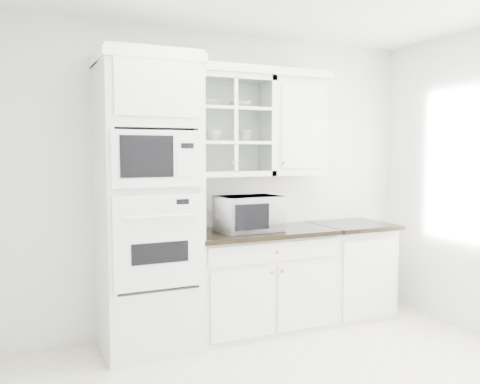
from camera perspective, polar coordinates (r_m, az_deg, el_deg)
name	(u,v)px	position (r m, az deg, el deg)	size (l,w,h in m)	color
room_shell	(291,128)	(3.52, 5.74, 7.13)	(4.00, 3.50, 2.70)	white
oven_column	(148,204)	(4.17, -10.28, -1.31)	(0.76, 0.68, 2.40)	white
base_cabinet_run	(260,279)	(4.69, 2.23, -9.75)	(1.32, 0.67, 0.92)	white
extra_base_cabinet	(350,269)	(5.20, 12.21, -8.41)	(0.72, 0.67, 0.92)	white
upper_cabinet_glass	(228,126)	(4.57, -1.32, 7.43)	(0.80, 0.33, 0.90)	white
upper_cabinet_solid	(294,127)	(4.87, 6.05, 7.22)	(0.55, 0.33, 0.90)	white
crown_molding	(218,70)	(4.55, -2.45, 13.57)	(2.14, 0.38, 0.07)	white
countertop_microwave	(248,213)	(4.48, 0.90, -2.42)	(0.54, 0.45, 0.31)	white
bowl_a	(206,104)	(4.51, -3.82, 9.86)	(0.24, 0.24, 0.06)	white
bowl_b	(241,105)	(4.63, 0.11, 9.76)	(0.20, 0.20, 0.06)	white
cup_a	(214,136)	(4.51, -2.91, 6.31)	(0.12, 0.12, 0.10)	white
cup_b	(245,136)	(4.63, 0.56, 6.31)	(0.11, 0.11, 0.11)	white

